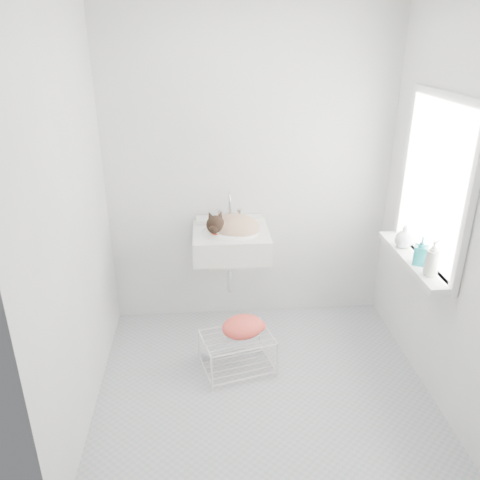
{
  "coord_description": "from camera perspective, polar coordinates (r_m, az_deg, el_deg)",
  "views": [
    {
      "loc": [
        -0.36,
        -2.58,
        2.23
      ],
      "look_at": [
        -0.12,
        0.5,
        0.88
      ],
      "focal_mm": 36.26,
      "sensor_mm": 36.0,
      "label": 1
    }
  ],
  "objects": [
    {
      "name": "cat",
      "position": [
        3.57,
        -0.86,
        1.54
      ],
      "size": [
        0.41,
        0.34,
        0.25
      ],
      "rotation": [
        0.0,
        0.0,
        0.06
      ],
      "color": "tan",
      "rests_on": "sink"
    },
    {
      "name": "bottle_c",
      "position": [
        3.52,
        18.6,
        -0.77
      ],
      "size": [
        0.18,
        0.18,
        0.16
      ],
      "primitive_type": "imported",
      "rotation": [
        0.0,
        0.0,
        5.63
      ],
      "color": "white",
      "rests_on": "windowsill"
    },
    {
      "name": "windowsill",
      "position": [
        3.4,
        19.7,
        -2.17
      ],
      "size": [
        0.16,
        0.88,
        0.04
      ],
      "primitive_type": "cube",
      "color": "white",
      "rests_on": "right_wall"
    },
    {
      "name": "bottle_b",
      "position": [
        3.3,
        20.29,
        -2.66
      ],
      "size": [
        0.11,
        0.11,
        0.18
      ],
      "primitive_type": "imported",
      "rotation": [
        0.0,
        0.0,
        5.8
      ],
      "color": "#11757B",
      "rests_on": "windowsill"
    },
    {
      "name": "wire_rack",
      "position": [
        3.49,
        -0.32,
        -12.99
      ],
      "size": [
        0.53,
        0.43,
        0.28
      ],
      "primitive_type": "cube",
      "rotation": [
        0.0,
        0.0,
        0.25
      ],
      "color": "silver",
      "rests_on": "floor"
    },
    {
      "name": "left_wall",
      "position": [
        2.86,
        -19.24,
        2.18
      ],
      "size": [
        0.02,
        2.0,
        2.5
      ],
      "primitive_type": "cube",
      "color": "white",
      "rests_on": "ground"
    },
    {
      "name": "window_glass",
      "position": [
        3.26,
        22.15,
        6.17
      ],
      "size": [
        0.01,
        0.8,
        1.0
      ],
      "primitive_type": "cube",
      "color": "white",
      "rests_on": "right_wall"
    },
    {
      "name": "back_wall",
      "position": [
        3.73,
        1.17,
        8.35
      ],
      "size": [
        2.2,
        0.02,
        2.5
      ],
      "primitive_type": "cube",
      "color": "white",
      "rests_on": "ground"
    },
    {
      "name": "window_frame",
      "position": [
        3.25,
        21.91,
        6.17
      ],
      "size": [
        0.04,
        0.9,
        1.1
      ],
      "primitive_type": "cube",
      "color": "white",
      "rests_on": "right_wall"
    },
    {
      "name": "right_wall",
      "position": [
        3.13,
        23.66,
        3.29
      ],
      "size": [
        0.02,
        2.0,
        2.5
      ],
      "primitive_type": "cube",
      "color": "white",
      "rests_on": "ground"
    },
    {
      "name": "sink",
      "position": [
        3.6,
        -1.1,
        1.06
      ],
      "size": [
        0.56,
        0.49,
        0.23
      ],
      "primitive_type": "cube",
      "color": "white",
      "rests_on": "back_wall"
    },
    {
      "name": "faucet",
      "position": [
        3.72,
        -1.29,
        4.11
      ],
      "size": [
        0.21,
        0.14,
        0.21
      ],
      "primitive_type": null,
      "color": "silver",
      "rests_on": "sink"
    },
    {
      "name": "floor",
      "position": [
        3.43,
        2.72,
        -16.99
      ],
      "size": [
        2.2,
        2.0,
        0.02
      ],
      "primitive_type": "cube",
      "color": "#ADADAE",
      "rests_on": "ground"
    },
    {
      "name": "bottle_a",
      "position": [
        3.18,
        21.38,
        -3.86
      ],
      "size": [
        0.09,
        0.09,
        0.19
      ],
      "primitive_type": "imported",
      "rotation": [
        0.0,
        0.0,
        1.89
      ],
      "color": "silver",
      "rests_on": "windowsill"
    },
    {
      "name": "towel",
      "position": [
        3.42,
        0.33,
        -10.62
      ],
      "size": [
        0.36,
        0.31,
        0.12
      ],
      "primitive_type": "ellipsoid",
      "rotation": [
        0.0,
        0.0,
        0.4
      ],
      "color": "#ED5F04",
      "rests_on": "wire_rack"
    }
  ]
}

